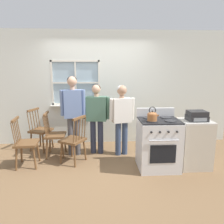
% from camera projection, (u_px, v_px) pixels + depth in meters
% --- Properties ---
extents(ground_plane, '(16.00, 16.00, 0.00)m').
position_uv_depth(ground_plane, '(100.00, 166.00, 4.16)').
color(ground_plane, brown).
extents(wall_back, '(6.40, 0.16, 2.70)m').
position_uv_depth(wall_back, '(101.00, 89.00, 5.26)').
color(wall_back, silver).
rests_on(wall_back, ground_plane).
extents(chair_by_window, '(0.41, 0.43, 0.94)m').
position_uv_depth(chair_by_window, '(54.00, 135.00, 4.57)').
color(chair_by_window, brown).
rests_on(chair_by_window, ground_plane).
extents(chair_near_wall, '(0.56, 0.56, 0.94)m').
position_uv_depth(chair_near_wall, '(74.00, 141.00, 4.25)').
color(chair_near_wall, brown).
rests_on(chair_near_wall, ground_plane).
extents(chair_center_cluster, '(0.43, 0.45, 0.94)m').
position_uv_depth(chair_center_cluster, '(26.00, 143.00, 4.09)').
color(chair_center_cluster, brown).
rests_on(chair_center_cluster, ground_plane).
extents(chair_near_stove, '(0.52, 0.53, 0.94)m').
position_uv_depth(chair_near_stove, '(40.00, 131.00, 4.92)').
color(chair_near_stove, brown).
rests_on(chair_near_stove, ground_plane).
extents(person_elderly_left, '(0.52, 0.24, 1.67)m').
position_uv_depth(person_elderly_left, '(73.00, 109.00, 4.51)').
color(person_elderly_left, '#4C4C51').
rests_on(person_elderly_left, ground_plane).
extents(person_teen_center, '(0.58, 0.27, 1.49)m').
position_uv_depth(person_teen_center, '(96.00, 113.00, 4.63)').
color(person_teen_center, '#2D3347').
rests_on(person_teen_center, ground_plane).
extents(person_adult_right, '(0.55, 0.30, 1.49)m').
position_uv_depth(person_adult_right, '(122.00, 114.00, 4.55)').
color(person_adult_right, '#384766').
rests_on(person_adult_right, ground_plane).
extents(stove, '(0.72, 0.68, 1.08)m').
position_uv_depth(stove, '(158.00, 143.00, 4.01)').
color(stove, silver).
rests_on(stove, ground_plane).
extents(kettle, '(0.21, 0.17, 0.25)m').
position_uv_depth(kettle, '(152.00, 116.00, 3.77)').
color(kettle, '#A86638').
rests_on(kettle, stove).
extents(potted_plant, '(0.12, 0.12, 0.26)m').
position_uv_depth(potted_plant, '(70.00, 101.00, 5.19)').
color(potted_plant, '#935B3D').
rests_on(potted_plant, wall_back).
extents(side_counter, '(0.55, 0.50, 0.90)m').
position_uv_depth(side_counter, '(194.00, 144.00, 4.06)').
color(side_counter, beige).
rests_on(side_counter, ground_plane).
extents(stereo, '(0.34, 0.29, 0.18)m').
position_uv_depth(stereo, '(197.00, 116.00, 3.93)').
color(stereo, '#232326').
rests_on(stereo, side_counter).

